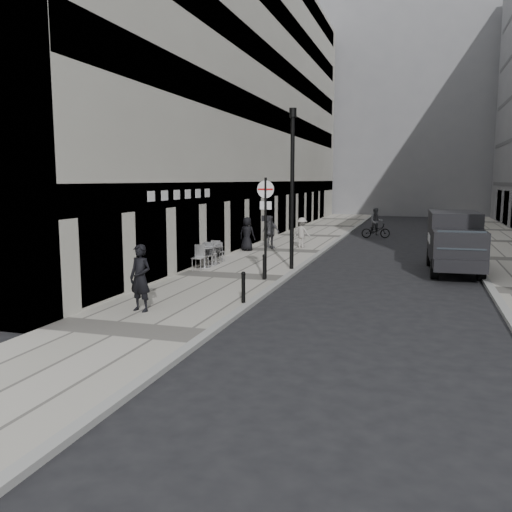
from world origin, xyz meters
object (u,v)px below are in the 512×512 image
(lamppost, at_px, (292,181))
(panel_van, at_px, (455,239))
(walking_man, at_px, (140,278))
(sign_post, at_px, (266,214))
(cyclist, at_px, (376,226))

(lamppost, distance_m, panel_van, 6.83)
(lamppost, height_order, panel_van, lamppost)
(walking_man, bearing_deg, sign_post, 83.52)
(sign_post, bearing_deg, cyclist, 84.40)
(sign_post, bearing_deg, walking_man, -104.98)
(walking_man, bearing_deg, lamppost, 86.15)
(sign_post, relative_size, panel_van, 0.71)
(lamppost, bearing_deg, sign_post, -99.41)
(walking_man, distance_m, cyclist, 22.43)
(walking_man, distance_m, panel_van, 13.00)
(sign_post, height_order, lamppost, lamppost)
(sign_post, bearing_deg, panel_van, 35.87)
(sign_post, height_order, panel_van, sign_post)
(lamppost, bearing_deg, walking_man, -105.85)
(sign_post, relative_size, cyclist, 1.89)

